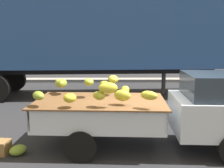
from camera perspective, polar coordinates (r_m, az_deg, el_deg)
ground at (r=6.44m, az=9.26°, el=-12.92°), size 220.00×220.00×0.00m
curb_strip at (r=15.86m, az=3.39°, el=0.85°), size 80.00×0.80×0.16m
pickup_truck at (r=6.28m, az=16.18°, el=-5.25°), size 5.19×2.05×1.70m
semi_trailer at (r=11.77m, az=-5.24°, el=9.89°), size 12.12×3.19×3.95m
fallen_banana_bunch_near_tailgate at (r=6.24m, az=-19.16°, el=-13.01°), size 0.46×0.47×0.22m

